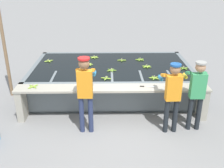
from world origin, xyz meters
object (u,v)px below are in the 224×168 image
(worker_0, at_px, (85,88))
(banana_bunch_floating_8, at_px, (49,61))
(banana_bunch_floating_2, at_px, (122,60))
(support_post_left, at_px, (4,42))
(banana_bunch_floating_1, at_px, (140,60))
(banana_bunch_floating_6, at_px, (106,78))
(banana_bunch_floating_3, at_px, (82,59))
(knife_0, at_px, (145,86))
(banana_bunch_ledge_0, at_px, (33,86))
(banana_bunch_floating_7, at_px, (94,57))
(banana_bunch_floating_10, at_px, (147,67))
(worker_2, at_px, (197,89))
(banana_bunch_floating_5, at_px, (88,64))
(banana_bunch_floating_4, at_px, (154,78))
(banana_bunch_floating_9, at_px, (111,70))
(worker_1, at_px, (173,92))
(banana_bunch_floating_0, at_px, (184,68))

(worker_0, distance_m, banana_bunch_floating_8, 2.88)
(banana_bunch_floating_2, relative_size, support_post_left, 0.09)
(banana_bunch_floating_1, bearing_deg, support_post_left, -169.37)
(banana_bunch_floating_6, bearing_deg, worker_0, -111.69)
(banana_bunch_floating_1, height_order, banana_bunch_floating_3, same)
(worker_0, height_order, knife_0, worker_0)
(banana_bunch_floating_1, height_order, banana_bunch_ledge_0, banana_bunch_ledge_0)
(banana_bunch_floating_7, bearing_deg, banana_bunch_floating_10, -30.59)
(banana_bunch_floating_2, distance_m, banana_bunch_floating_6, 1.56)
(banana_bunch_floating_3, distance_m, banana_bunch_floating_6, 1.78)
(worker_0, relative_size, banana_bunch_floating_7, 6.20)
(worker_2, xyz_separation_m, banana_bunch_floating_3, (-2.74, 2.64, -0.14))
(banana_bunch_ledge_0, bearing_deg, banana_bunch_floating_5, 53.24)
(banana_bunch_floating_3, distance_m, banana_bunch_floating_8, 1.02)
(banana_bunch_ledge_0, bearing_deg, banana_bunch_floating_4, 9.77)
(worker_0, bearing_deg, banana_bunch_floating_10, 51.10)
(banana_bunch_floating_3, height_order, banana_bunch_floating_7, same)
(banana_bunch_floating_9, height_order, support_post_left, support_post_left)
(banana_bunch_floating_9, distance_m, banana_bunch_ledge_0, 2.17)
(banana_bunch_floating_2, relative_size, banana_bunch_floating_8, 1.09)
(worker_1, height_order, banana_bunch_floating_8, worker_1)
(banana_bunch_floating_2, distance_m, banana_bunch_floating_9, 0.95)
(banana_bunch_floating_9, bearing_deg, banana_bunch_floating_6, -103.79)
(support_post_left, bearing_deg, banana_bunch_floating_8, 31.92)
(worker_1, distance_m, worker_2, 0.56)
(worker_2, relative_size, banana_bunch_floating_9, 5.88)
(banana_bunch_floating_6, bearing_deg, banana_bunch_floating_10, 37.35)
(banana_bunch_floating_7, height_order, banana_bunch_floating_8, same)
(banana_bunch_floating_0, xyz_separation_m, banana_bunch_floating_4, (-0.95, -0.72, 0.00))
(banana_bunch_floating_1, relative_size, banana_bunch_ledge_0, 1.16)
(worker_0, height_order, banana_bunch_floating_10, worker_0)
(banana_bunch_floating_8, bearing_deg, banana_bunch_floating_4, -25.79)
(banana_bunch_floating_2, bearing_deg, banana_bunch_floating_3, 174.23)
(worker_0, xyz_separation_m, banana_bunch_floating_8, (-1.32, 2.55, -0.23))
(worker_2, xyz_separation_m, knife_0, (-1.06, 0.51, -0.14))
(banana_bunch_floating_2, relative_size, banana_bunch_floating_4, 1.01)
(worker_0, relative_size, banana_bunch_floating_3, 6.29)
(worker_0, bearing_deg, knife_0, 22.86)
(banana_bunch_floating_6, xyz_separation_m, support_post_left, (-2.77, 0.82, 0.76))
(banana_bunch_floating_3, xyz_separation_m, banana_bunch_floating_6, (0.75, -1.61, 0.00))
(banana_bunch_floating_9, bearing_deg, banana_bunch_floating_3, 131.29)
(knife_0, bearing_deg, worker_0, -157.14)
(worker_2, distance_m, banana_bunch_floating_5, 3.30)
(banana_bunch_floating_3, xyz_separation_m, banana_bunch_floating_10, (1.91, -0.73, -0.00))
(banana_bunch_floating_2, bearing_deg, banana_bunch_floating_0, -24.04)
(banana_bunch_floating_6, relative_size, banana_bunch_floating_10, 0.99)
(banana_bunch_floating_0, relative_size, banana_bunch_ledge_0, 1.15)
(banana_bunch_floating_1, bearing_deg, banana_bunch_floating_9, -133.63)
(banana_bunch_floating_3, relative_size, banana_bunch_floating_5, 0.99)
(banana_bunch_floating_9, distance_m, knife_0, 1.36)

